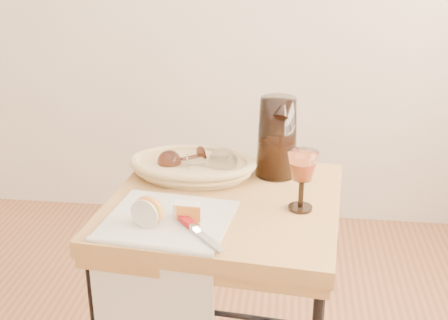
% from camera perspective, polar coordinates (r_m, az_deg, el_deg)
% --- Properties ---
extents(side_table, '(0.67, 0.67, 0.78)m').
position_cam_1_polar(side_table, '(1.75, 0.08, -15.34)').
color(side_table, brown).
rests_on(side_table, floor).
extents(tea_towel, '(0.34, 0.31, 0.01)m').
position_cam_1_polar(tea_towel, '(1.44, -5.57, -5.95)').
color(tea_towel, silver).
rests_on(tea_towel, side_table).
extents(bread_basket, '(0.34, 0.24, 0.05)m').
position_cam_1_polar(bread_basket, '(1.67, -3.18, -0.82)').
color(bread_basket, tan).
rests_on(bread_basket, side_table).
extents(goblet_lying_a, '(0.13, 0.13, 0.07)m').
position_cam_1_polar(goblet_lying_a, '(1.68, -4.09, 0.09)').
color(goblet_lying_a, brown).
rests_on(goblet_lying_a, bread_basket).
extents(goblet_lying_b, '(0.15, 0.12, 0.08)m').
position_cam_1_polar(goblet_lying_b, '(1.64, -1.63, -0.25)').
color(goblet_lying_b, white).
rests_on(goblet_lying_b, bread_basket).
extents(pitcher, '(0.22, 0.28, 0.28)m').
position_cam_1_polar(pitcher, '(1.66, 5.34, 2.31)').
color(pitcher, black).
rests_on(pitcher, side_table).
extents(wine_goblet, '(0.10, 0.10, 0.16)m').
position_cam_1_polar(wine_goblet, '(1.47, 7.79, -2.07)').
color(wine_goblet, white).
rests_on(wine_goblet, side_table).
extents(apple_half, '(0.09, 0.06, 0.07)m').
position_cam_1_polar(apple_half, '(1.40, -7.52, -5.01)').
color(apple_half, red).
rests_on(apple_half, tea_towel).
extents(apple_wedge, '(0.06, 0.04, 0.04)m').
position_cam_1_polar(apple_wedge, '(1.43, -3.80, -5.06)').
color(apple_wedge, silver).
rests_on(apple_wedge, tea_towel).
extents(table_knife, '(0.15, 0.17, 0.02)m').
position_cam_1_polar(table_knife, '(1.37, -2.77, -6.93)').
color(table_knife, silver).
rests_on(table_knife, tea_towel).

